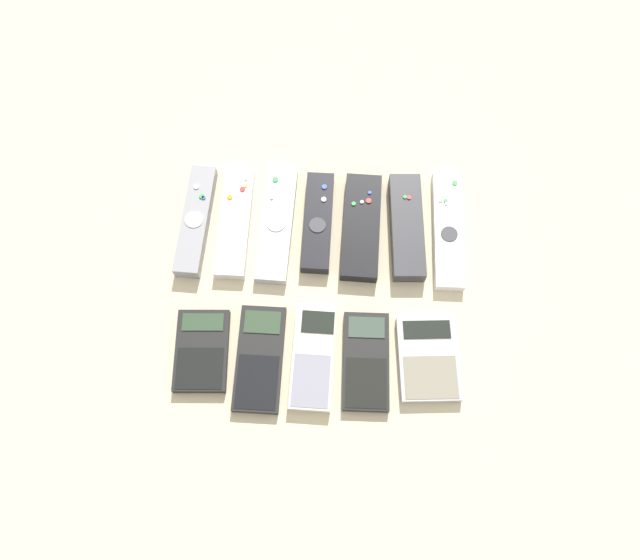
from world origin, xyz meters
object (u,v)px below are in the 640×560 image
object	(u,v)px
calculator_0	(202,351)
remote_1	(235,224)
remote_2	(277,223)
calculator_3	(366,361)
remote_6	(448,230)
remote_0	(196,221)
calculator_1	(260,358)
remote_3	(318,222)
calculator_4	(428,359)
remote_4	(361,227)
remote_5	(407,227)
calculator_2	(313,358)

from	to	relation	value
calculator_0	remote_1	bearing A→B (deg)	79.55
remote_2	calculator_3	xyz separation A→B (m)	(0.15, -0.22, -0.00)
remote_2	remote_6	world-z (taller)	same
remote_0	calculator_1	world-z (taller)	remote_0
remote_3	calculator_4	xyz separation A→B (m)	(0.17, -0.22, -0.00)
remote_4	remote_5	world-z (taller)	remote_5
remote_5	remote_6	size ratio (longest dim) A/B	0.89
calculator_3	remote_1	bearing A→B (deg)	134.28
remote_2	remote_3	world-z (taller)	remote_3
calculator_0	calculator_2	size ratio (longest dim) A/B	0.81
remote_0	remote_1	distance (m)	0.06
remote_3	calculator_4	bearing A→B (deg)	-50.51
remote_2	remote_6	distance (m)	0.28
remote_4	remote_6	world-z (taller)	remote_4
remote_1	remote_4	world-z (taller)	remote_4
calculator_4	remote_0	bearing A→B (deg)	146.73
calculator_2	calculator_3	size ratio (longest dim) A/B	1.06
calculator_1	calculator_3	distance (m)	0.16
remote_5	calculator_3	world-z (taller)	remote_5
calculator_1	calculator_2	distance (m)	0.08
remote_5	calculator_3	distance (m)	0.23
calculator_3	calculator_2	bearing A→B (deg)	178.93
remote_3	remote_4	size ratio (longest dim) A/B	0.94
remote_4	remote_3	bearing A→B (deg)	177.06
remote_5	calculator_0	world-z (taller)	remote_5
calculator_4	calculator_0	bearing A→B (deg)	176.71
remote_3	remote_4	bearing A→B (deg)	-3.81
calculator_0	calculator_3	bearing A→B (deg)	-3.58
calculator_1	remote_0	bearing A→B (deg)	119.21
calculator_1	calculator_2	world-z (taller)	calculator_2
calculator_1	remote_2	bearing A→B (deg)	88.07
remote_0	remote_4	bearing A→B (deg)	2.76
remote_0	calculator_2	distance (m)	0.29
remote_5	calculator_2	world-z (taller)	remote_5
calculator_2	calculator_3	world-z (taller)	calculator_2
remote_0	calculator_0	distance (m)	0.21
calculator_0	remote_3	bearing A→B (deg)	50.88
remote_4	calculator_1	world-z (taller)	remote_4
remote_5	calculator_4	world-z (taller)	remote_5
remote_1	remote_3	world-z (taller)	remote_3
remote_6	calculator_2	xyz separation A→B (m)	(-0.21, -0.22, 0.00)
calculator_2	remote_5	bearing A→B (deg)	58.97
remote_1	remote_6	distance (m)	0.34
remote_4	remote_5	distance (m)	0.07
remote_1	calculator_1	distance (m)	0.23
remote_1	calculator_4	distance (m)	0.37
remote_0	calculator_4	world-z (taller)	remote_0
remote_3	calculator_0	xyz separation A→B (m)	(-0.16, -0.22, -0.00)
remote_5	calculator_2	distance (m)	0.26
remote_0	remote_5	bearing A→B (deg)	3.12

